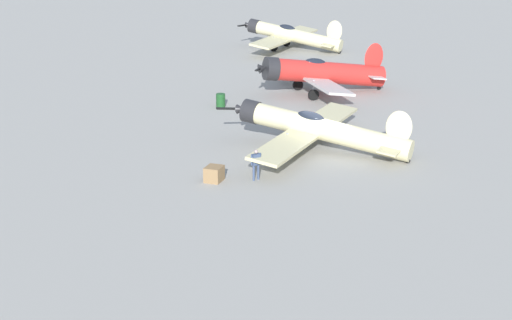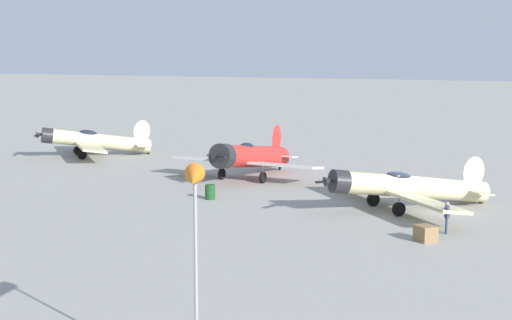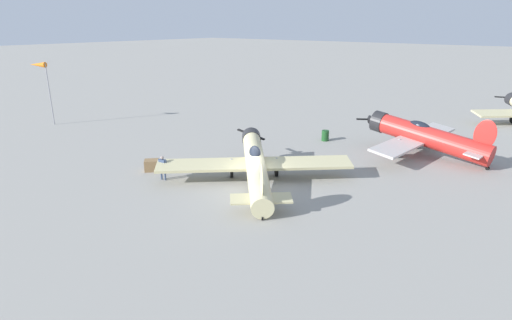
{
  "view_description": "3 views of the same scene",
  "coord_description": "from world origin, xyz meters",
  "px_view_note": "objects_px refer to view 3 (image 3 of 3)",
  "views": [
    {
      "loc": [
        -20.99,
        -40.74,
        14.28
      ],
      "look_at": [
        -5.62,
        -2.97,
        1.1
      ],
      "focal_mm": 57.82,
      "sensor_mm": 36.0,
      "label": 1
    },
    {
      "loc": [
        -45.94,
        -9.64,
        9.41
      ],
      "look_at": [
        5.07,
        12.32,
        1.6
      ],
      "focal_mm": 55.3,
      "sensor_mm": 36.0,
      "label": 2
    },
    {
      "loc": [
        15.61,
        -19.41,
        10.06
      ],
      "look_at": [
        0.0,
        0.0,
        1.8
      ],
      "focal_mm": 29.09,
      "sensor_mm": 36.0,
      "label": 3
    }
  ],
  "objects_px": {
    "airplane_mid_apron": "(423,136)",
    "equipment_crate": "(152,165)",
    "fuel_drum": "(325,136)",
    "windsock_mast": "(39,68)",
    "ground_crew_mechanic": "(163,166)",
    "airplane_foreground": "(255,164)"
  },
  "relations": [
    {
      "from": "airplane_mid_apron",
      "to": "ground_crew_mechanic",
      "type": "xyz_separation_m",
      "value": [
        -11.78,
        -16.27,
        -0.62
      ]
    },
    {
      "from": "airplane_mid_apron",
      "to": "windsock_mast",
      "type": "distance_m",
      "value": 36.82
    },
    {
      "from": "airplane_mid_apron",
      "to": "fuel_drum",
      "type": "height_order",
      "value": "airplane_mid_apron"
    },
    {
      "from": "airplane_foreground",
      "to": "ground_crew_mechanic",
      "type": "xyz_separation_m",
      "value": [
        -5.25,
        -3.36,
        -0.34
      ]
    },
    {
      "from": "airplane_foreground",
      "to": "fuel_drum",
      "type": "distance_m",
      "value": 12.19
    },
    {
      "from": "airplane_foreground",
      "to": "airplane_mid_apron",
      "type": "relative_size",
      "value": 0.92
    },
    {
      "from": "windsock_mast",
      "to": "ground_crew_mechanic",
      "type": "bearing_deg",
      "value": -7.37
    },
    {
      "from": "airplane_foreground",
      "to": "windsock_mast",
      "type": "relative_size",
      "value": 1.7
    },
    {
      "from": "equipment_crate",
      "to": "fuel_drum",
      "type": "bearing_deg",
      "value": 68.94
    },
    {
      "from": "airplane_mid_apron",
      "to": "equipment_crate",
      "type": "xyz_separation_m",
      "value": [
        -13.87,
        -15.61,
        -1.24
      ]
    },
    {
      "from": "ground_crew_mechanic",
      "to": "windsock_mast",
      "type": "distance_m",
      "value": 22.95
    },
    {
      "from": "equipment_crate",
      "to": "fuel_drum",
      "type": "relative_size",
      "value": 1.36
    },
    {
      "from": "fuel_drum",
      "to": "windsock_mast",
      "type": "height_order",
      "value": "windsock_mast"
    },
    {
      "from": "fuel_drum",
      "to": "airplane_foreground",
      "type": "bearing_deg",
      "value": -82.1
    },
    {
      "from": "ground_crew_mechanic",
      "to": "equipment_crate",
      "type": "relative_size",
      "value": 1.3
    },
    {
      "from": "ground_crew_mechanic",
      "to": "equipment_crate",
      "type": "bearing_deg",
      "value": -122.42
    },
    {
      "from": "airplane_mid_apron",
      "to": "equipment_crate",
      "type": "distance_m",
      "value": 20.92
    },
    {
      "from": "airplane_foreground",
      "to": "equipment_crate",
      "type": "bearing_deg",
      "value": 67.33
    },
    {
      "from": "fuel_drum",
      "to": "windsock_mast",
      "type": "relative_size",
      "value": 0.15
    },
    {
      "from": "fuel_drum",
      "to": "equipment_crate",
      "type": "bearing_deg",
      "value": -111.06
    },
    {
      "from": "airplane_mid_apron",
      "to": "ground_crew_mechanic",
      "type": "distance_m",
      "value": 20.1
    },
    {
      "from": "ground_crew_mechanic",
      "to": "fuel_drum",
      "type": "bearing_deg",
      "value": 152.0
    }
  ]
}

